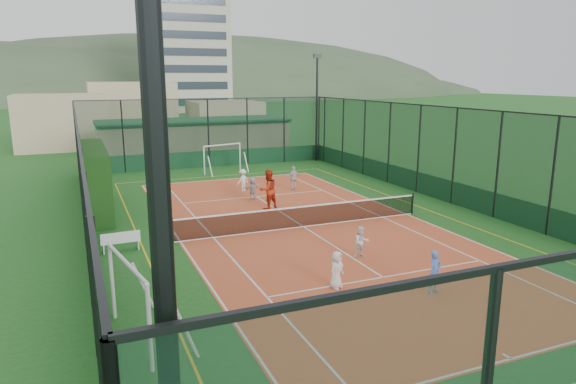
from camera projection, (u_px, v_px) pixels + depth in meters
name	position (u px, v px, depth m)	size (l,w,h in m)	color
ground	(304.00, 227.00, 22.82)	(300.00, 300.00, 0.00)	#1F571D
court_slab	(304.00, 227.00, 22.82)	(11.17, 23.97, 0.01)	#C2572B
tennis_net	(304.00, 215.00, 22.70)	(11.67, 0.12, 1.06)	black
perimeter_fence	(304.00, 172.00, 22.27)	(18.12, 34.12, 5.00)	#10301F
floodlight_ne	(317.00, 108.00, 40.10)	(0.60, 0.26, 8.25)	black
clubhouse	(194.00, 138.00, 42.29)	(15.20, 7.20, 3.15)	tan
apartment_tower	(185.00, 32.00, 97.89)	(15.00, 12.00, 30.00)	beige
distant_hills	(103.00, 99.00, 157.91)	(200.00, 60.00, 24.00)	#384C33
hedge_left	(96.00, 180.00, 25.18)	(1.10, 7.33, 3.21)	black
white_bench	(120.00, 241.00, 19.58)	(1.45, 0.40, 0.82)	white
futsal_goal_near	(129.00, 303.00, 12.70)	(0.95, 3.27, 2.11)	white
futsal_goal_far	(223.00, 159.00, 35.65)	(3.01, 0.87, 1.94)	white
child_near_left	(337.00, 270.00, 16.09)	(0.59, 0.38, 1.20)	white
child_near_mid	(435.00, 272.00, 15.72)	(0.49, 0.32, 1.35)	#5185E5
child_near_right	(361.00, 242.00, 18.83)	(0.58, 0.45, 1.19)	white
child_far_left	(243.00, 180.00, 29.84)	(0.84, 0.48, 1.30)	white
child_far_right	(294.00, 178.00, 30.14)	(0.83, 0.35, 1.42)	silver
child_far_back	(252.00, 188.00, 27.80)	(1.13, 0.36, 1.22)	silver
coach	(268.00, 190.00, 25.69)	(0.97, 0.76, 2.00)	#AB2A12
tennis_balls	(277.00, 219.00, 23.99)	(6.70, 1.20, 0.07)	#CCE033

